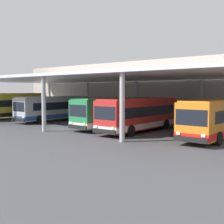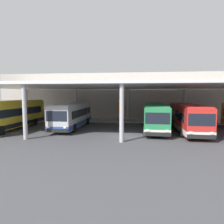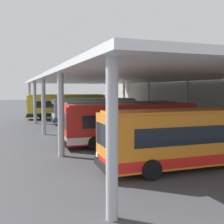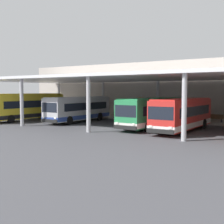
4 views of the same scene
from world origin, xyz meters
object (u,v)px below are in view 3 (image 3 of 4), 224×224
at_px(bus_second_bay, 94,110).
at_px(trash_bin, 201,126).
at_px(bus_nearest_bay, 66,106).
at_px(banner_sign, 161,109).
at_px(bus_middle_bay, 121,118).
at_px(bus_departing, 195,137).
at_px(bus_far_bay, 131,123).

relative_size(bus_second_bay, trash_bin, 10.76).
xyz_separation_m(bus_nearest_bay, banner_sign, (12.66, 8.57, 0.14)).
bearing_deg(bus_middle_bay, bus_departing, -0.41).
relative_size(bus_departing, trash_bin, 10.80).
height_order(bus_second_bay, bus_far_bay, same).
height_order(bus_departing, banner_sign, banner_sign).
bearing_deg(bus_nearest_bay, trash_bin, 27.32).
bearing_deg(banner_sign, bus_second_bay, -131.27).
bearing_deg(bus_second_bay, bus_far_bay, -5.31).
xyz_separation_m(bus_second_bay, bus_middle_bay, (10.46, -0.64, 0.00)).
bearing_deg(bus_departing, bus_far_bay, -175.33).
xyz_separation_m(bus_second_bay, trash_bin, (11.46, 7.37, -0.98)).
bearing_deg(bus_second_bay, bus_departing, -1.94).
height_order(bus_far_bay, banner_sign, banner_sign).
relative_size(bus_far_bay, banner_sign, 3.31).
bearing_deg(bus_departing, banner_sign, 155.55).
xyz_separation_m(bus_middle_bay, trash_bin, (1.00, 8.02, -0.98)).
xyz_separation_m(bus_nearest_bay, trash_bin, (18.53, 9.57, -1.16)).
distance_m(bus_second_bay, bus_far_bay, 14.11).
relative_size(bus_second_bay, banner_sign, 3.29).
bearing_deg(bus_nearest_bay, bus_far_bay, 2.41).
bearing_deg(bus_middle_bay, bus_far_bay, -10.46).
xyz_separation_m(bus_nearest_bay, bus_second_bay, (7.07, 2.20, -0.19)).
distance_m(bus_far_bay, trash_bin, 9.11).
bearing_deg(trash_bin, bus_departing, -39.69).
distance_m(bus_far_bay, banner_sign, 11.43).
relative_size(bus_nearest_bay, bus_second_bay, 1.08).
relative_size(bus_middle_bay, trash_bin, 10.87).
relative_size(bus_middle_bay, bus_far_bay, 1.01).
relative_size(bus_second_bay, bus_far_bay, 1.00).
xyz_separation_m(bus_second_bay, bus_departing, (21.22, -0.72, 0.00)).
distance_m(bus_departing, banner_sign, 17.16).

